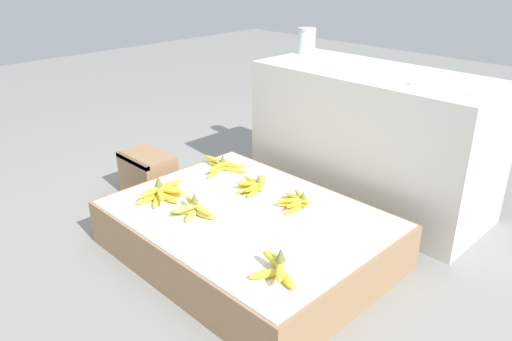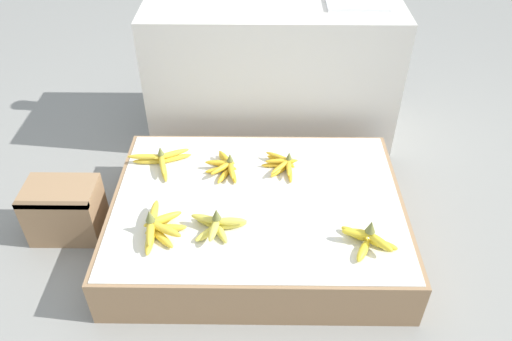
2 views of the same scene
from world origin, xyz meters
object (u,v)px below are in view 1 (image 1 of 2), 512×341
object	(u,v)px
banana_bunch_middle_left	(222,166)
foam_tray_white	(450,85)
banana_bunch_middle_midleft	(254,185)
glass_jar	(307,41)
banana_bunch_front_right	(277,267)
banana_bunch_front_left	(162,193)
banana_bunch_front_midleft	(194,208)
banana_bunch_middle_midright	(297,201)
wooden_crate	(148,175)

from	to	relation	value
banana_bunch_middle_left	foam_tray_white	size ratio (longest dim) A/B	0.97
banana_bunch_middle_left	banana_bunch_middle_midleft	bearing A→B (deg)	-7.87
glass_jar	banana_bunch_front_right	bearing A→B (deg)	-53.27
banana_bunch_middle_left	banana_bunch_front_left	bearing A→B (deg)	-82.82
banana_bunch_front_left	foam_tray_white	size ratio (longest dim) A/B	0.89
foam_tray_white	banana_bunch_middle_left	bearing A→B (deg)	-146.25
banana_bunch_front_midleft	banana_bunch_middle_midleft	xyz separation A→B (m)	(0.01, 0.36, -0.01)
banana_bunch_middle_left	banana_bunch_middle_midright	size ratio (longest dim) A/B	1.45
wooden_crate	banana_bunch_middle_midright	xyz separation A→B (m)	(0.93, 0.18, 0.11)
banana_bunch_front_left	banana_bunch_front_right	bearing A→B (deg)	-4.39
banana_bunch_front_midleft	banana_bunch_middle_midleft	size ratio (longest dim) A/B	1.01
banana_bunch_front_left	glass_jar	xyz separation A→B (m)	(-0.12, 1.14, 0.55)
banana_bunch_front_midleft	banana_bunch_middle_midright	xyz separation A→B (m)	(0.26, 0.38, -0.01)
banana_bunch_middle_midright	banana_bunch_middle_left	bearing A→B (deg)	177.85
banana_bunch_front_left	banana_bunch_middle_left	xyz separation A→B (m)	(-0.05, 0.41, -0.00)
wooden_crate	banana_bunch_middle_left	size ratio (longest dim) A/B	1.07
banana_bunch_front_right	banana_bunch_middle_left	size ratio (longest dim) A/B	0.74
banana_bunch_middle_left	banana_bunch_middle_midright	bearing A→B (deg)	-2.15
banana_bunch_middle_midright	glass_jar	world-z (taller)	glass_jar
wooden_crate	glass_jar	distance (m)	1.20
foam_tray_white	banana_bunch_middle_midleft	bearing A→B (deg)	-133.58
banana_bunch_front_right	banana_bunch_middle_midleft	distance (m)	0.70
banana_bunch_front_midleft	banana_bunch_middle_left	bearing A→B (deg)	124.44
banana_bunch_middle_midright	glass_jar	size ratio (longest dim) A/B	1.33
wooden_crate	banana_bunch_middle_left	distance (m)	0.46
wooden_crate	banana_bunch_middle_midright	size ratio (longest dim) A/B	1.55
glass_jar	foam_tray_white	distance (m)	0.96
wooden_crate	banana_bunch_front_left	world-z (taller)	banana_bunch_front_left
wooden_crate	banana_bunch_front_right	xyz separation A→B (m)	(1.23, -0.27, 0.13)
banana_bunch_front_left	banana_bunch_front_right	world-z (taller)	banana_bunch_front_right
banana_bunch_middle_left	banana_bunch_middle_midleft	world-z (taller)	banana_bunch_middle_left
banana_bunch_front_right	banana_bunch_middle_left	distance (m)	0.96
banana_bunch_middle_midright	foam_tray_white	world-z (taller)	foam_tray_white
banana_bunch_front_left	glass_jar	world-z (taller)	glass_jar
foam_tray_white	wooden_crate	bearing A→B (deg)	-148.20
banana_bunch_front_midleft	banana_bunch_middle_left	xyz separation A→B (m)	(-0.28, 0.40, -0.00)
banana_bunch_middle_midright	banana_bunch_front_right	bearing A→B (deg)	-56.62
banana_bunch_middle_midright	foam_tray_white	distance (m)	0.86
wooden_crate	banana_bunch_middle_midright	bearing A→B (deg)	11.05
banana_bunch_middle_left	banana_bunch_middle_midright	world-z (taller)	banana_bunch_middle_left
banana_bunch_front_right	foam_tray_white	distance (m)	1.17
banana_bunch_front_midleft	glass_jar	xyz separation A→B (m)	(-0.34, 1.13, 0.55)
banana_bunch_middle_left	banana_bunch_middle_midleft	size ratio (longest dim) A/B	1.30
banana_bunch_front_left	banana_bunch_middle_midleft	distance (m)	0.44
banana_bunch_front_left	banana_bunch_front_right	distance (m)	0.79
banana_bunch_front_right	foam_tray_white	size ratio (longest dim) A/B	0.72
wooden_crate	banana_bunch_front_right	size ratio (longest dim) A/B	1.43
banana_bunch_middle_midright	banana_bunch_front_left	bearing A→B (deg)	-141.21
banana_bunch_front_right	glass_jar	world-z (taller)	glass_jar
wooden_crate	banana_bunch_front_midleft	size ratio (longest dim) A/B	1.36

